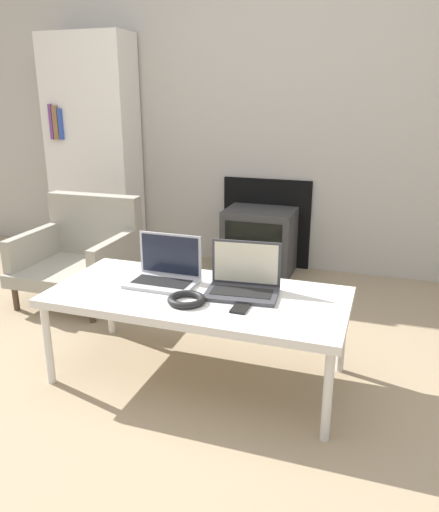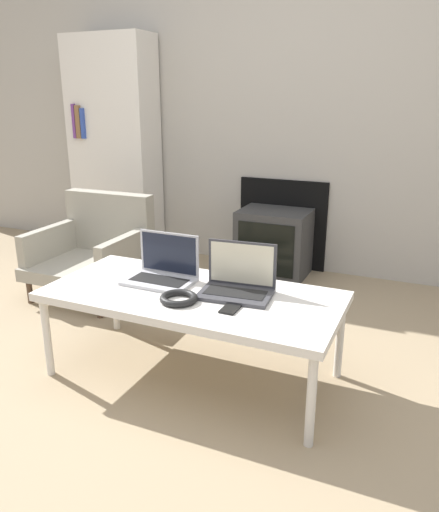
# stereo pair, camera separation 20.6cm
# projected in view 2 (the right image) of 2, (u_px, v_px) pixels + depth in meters

# --- Properties ---
(ground_plane) EXTENTS (14.00, 14.00, 0.00)m
(ground_plane) POSITION_uv_depth(u_px,v_px,m) (150.00, 422.00, 2.00)
(ground_plane) COLOR #998466
(wall_back) EXTENTS (7.00, 0.08, 2.60)m
(wall_back) POSITION_uv_depth(u_px,v_px,m) (303.00, 90.00, 3.44)
(wall_back) COLOR #ADA89E
(wall_back) RESTS_ON ground_plane
(table) EXTENTS (1.31, 0.61, 0.42)m
(table) POSITION_uv_depth(u_px,v_px,m) (192.00, 299.00, 2.22)
(table) COLOR silver
(table) RESTS_ON ground_plane
(laptop_left) EXTENTS (0.31, 0.21, 0.22)m
(laptop_left) POSITION_uv_depth(u_px,v_px,m) (163.00, 271.00, 2.34)
(laptop_left) COLOR #B2B2B7
(laptop_left) RESTS_ON table
(laptop_right) EXTENTS (0.33, 0.24, 0.22)m
(laptop_right) POSITION_uv_depth(u_px,v_px,m) (238.00, 282.00, 2.19)
(laptop_right) COLOR #38383D
(laptop_right) RESTS_ON table
(headphones) EXTENTS (0.16, 0.16, 0.03)m
(headphones) POSITION_uv_depth(u_px,v_px,m) (179.00, 298.00, 2.11)
(headphones) COLOR black
(headphones) RESTS_ON table
(phone) EXTENTS (0.06, 0.12, 0.01)m
(phone) POSITION_uv_depth(u_px,v_px,m) (231.00, 308.00, 2.04)
(phone) COLOR black
(phone) RESTS_ON table
(tv) EXTENTS (0.49, 0.38, 0.47)m
(tv) POSITION_uv_depth(u_px,v_px,m) (274.00, 243.00, 3.60)
(tv) COLOR #383838
(tv) RESTS_ON ground_plane
(armchair) EXTENTS (0.65, 0.63, 0.64)m
(armchair) POSITION_uv_depth(u_px,v_px,m) (97.00, 247.00, 3.27)
(armchair) COLOR gray
(armchair) RESTS_ON ground_plane
(bookshelf) EXTENTS (0.69, 0.32, 1.69)m
(bookshelf) POSITION_uv_depth(u_px,v_px,m) (115.00, 149.00, 3.97)
(bookshelf) COLOR silver
(bookshelf) RESTS_ON ground_plane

